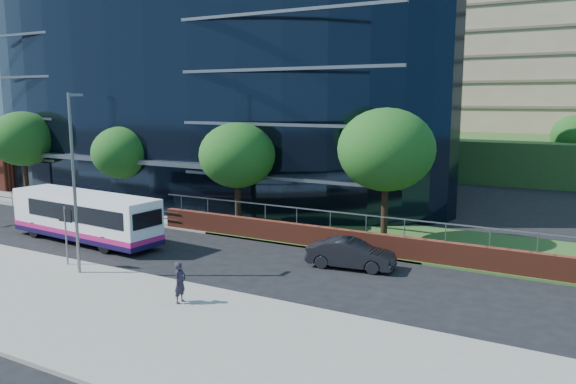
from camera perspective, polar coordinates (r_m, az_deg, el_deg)
The scene contains 19 objects.
ground at distance 33.16m, azimuth -24.26°, elevation -5.17°, with size 200.00×200.00×0.00m, color black.
kerb at distance 32.58m, azimuth -25.68°, elevation -5.37°, with size 80.00×0.25×0.16m, color gray.
yellow_line_outer at distance 32.71m, azimuth -25.38°, elevation -5.43°, with size 80.00×0.08×0.01m, color gold.
yellow_line_inner at distance 32.79m, azimuth -25.17°, elevation -5.38°, with size 80.00×0.08×0.01m, color gold.
far_forecourt at distance 44.54m, azimuth -17.53°, elevation -1.17°, with size 50.00×8.00×0.10m, color gray.
grass_verge at distance 30.92m, azimuth 24.50°, elevation -6.09°, with size 36.00×8.00×0.12m, color #2D511E.
glass_office at distance 49.84m, azimuth -8.01°, elevation 9.43°, with size 44.00×23.10×16.00m.
brick_pavilion at distance 58.29m, azimuth -26.68°, elevation 2.53°, with size 8.60×6.66×4.40m.
retaining_wall at distance 27.81m, azimuth 15.62°, elevation -6.07°, with size 34.00×0.40×2.11m.
guard_railings at distance 43.38m, azimuth -23.24°, elevation -0.74°, with size 24.00×0.05×1.10m.
street_sign at distance 28.25m, azimuth -21.67°, elevation -2.94°, with size 0.85×0.09×2.80m.
tree_far_a at distance 48.12m, azimuth -25.31°, elevation 4.90°, with size 4.95×4.95×6.98m.
tree_far_b at distance 40.81m, azimuth -16.46°, elevation 3.86°, with size 4.29×4.29×6.05m.
tree_far_c at distance 33.95m, azimuth -5.18°, elevation 3.72°, with size 4.62×4.62×6.51m.
tree_far_d at distance 30.69m, azimuth 9.93°, elevation 4.25°, with size 5.28×5.28×7.44m.
streetlight_east at distance 26.36m, azimuth -20.89°, elevation 1.32°, with size 0.15×0.77×8.00m.
city_bus at distance 33.10m, azimuth -19.86°, elevation -2.35°, with size 10.22×3.04×2.73m.
parked_car at distance 26.69m, azimuth 6.41°, elevation -6.27°, with size 1.44×4.13×1.36m, color black.
pedestrian at distance 22.06m, azimuth -10.91°, elevation -9.01°, with size 0.58×0.38×1.60m, color #251F2F.
Camera 1 is at (26.13, -18.85, 7.83)m, focal length 35.00 mm.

